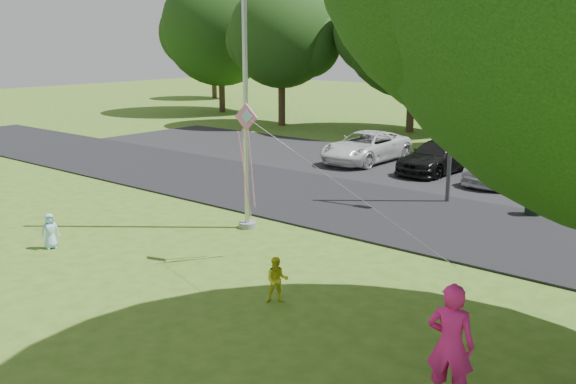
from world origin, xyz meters
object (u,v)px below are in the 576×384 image
Objects in this scene: child_yellow at (277,280)px; kite at (249,137)px; woman at (450,345)px; flagpole at (245,81)px; street_lamp at (463,77)px; child_blue at (50,231)px; trash_can at (534,203)px.

kite is (-2.10, 1.46, 2.60)m from child_yellow.
flagpole is at bearing -44.10° from woman.
street_lamp reaches higher than child_blue.
street_lamp is 4.47m from trash_can.
flagpole is at bearing -11.82° from child_blue.
kite is (2.06, -2.06, -1.08)m from flagpole.
child_blue is at bearing -127.50° from trash_can.
flagpole is at bearing 99.32° from child_yellow.
kite reaches higher than child_blue.
street_lamp reaches higher than child_yellow.
trash_can is 10.15m from child_yellow.
trash_can is 14.00m from child_blue.
flagpole reaches higher than kite.
kite is at bearing -107.13° from street_lamp.
child_blue is at bearing -126.86° from street_lamp.
child_yellow is at bearing -40.27° from flagpole.
trash_can is 0.86× the size of child_yellow.
kite is (4.69, 2.57, 2.62)m from child_blue.
kite is at bearing 104.71° from child_yellow.
woman is at bearing -76.56° from trash_can.
flagpole reaches higher than street_lamp.
flagpole is 9.52m from trash_can.
child_yellow is 6.88m from child_blue.
woman is (2.69, -11.25, 0.53)m from trash_can.
street_lamp is 12.69m from woman.
trash_can is (2.50, 0.11, -3.70)m from street_lamp.
street_lamp is 7.36× the size of child_blue.
child_yellow is at bearing -41.04° from kite.
kite is at bearing -37.59° from woman.
child_blue is at bearing -15.76° from woman.
trash_can is at bearing 59.68° from kite.
child_blue is at bearing 148.80° from child_yellow.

